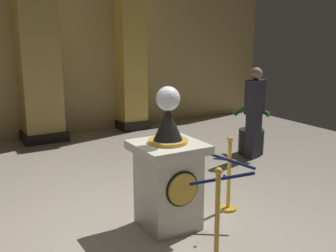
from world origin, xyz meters
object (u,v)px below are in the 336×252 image
object	(u,v)px
stanchion_far	(229,185)
bystander_guest	(254,111)
stanchion_near	(217,231)
pedestal_clock	(168,174)
potted_palm_right	(251,136)

from	to	relation	value
stanchion_far	bystander_guest	world-z (taller)	bystander_guest
stanchion_far	bystander_guest	xyz separation A→B (m)	(1.83, 1.58, 0.55)
stanchion_near	bystander_guest	distance (m)	3.79
stanchion_far	bystander_guest	distance (m)	2.47
pedestal_clock	stanchion_near	size ratio (longest dim) A/B	1.65
stanchion_near	potted_palm_right	size ratio (longest dim) A/B	0.98
bystander_guest	stanchion_far	bearing A→B (deg)	-139.23
stanchion_near	stanchion_far	distance (m)	1.35
pedestal_clock	bystander_guest	world-z (taller)	pedestal_clock
stanchion_near	stanchion_far	world-z (taller)	stanchion_near
pedestal_clock	stanchion_near	xyz separation A→B (m)	(-0.00, -0.96, -0.30)
pedestal_clock	potted_palm_right	distance (m)	3.45
stanchion_near	bystander_guest	bearing A→B (deg)	42.85
potted_palm_right	bystander_guest	xyz separation A→B (m)	(-0.16, -0.23, 0.56)
bystander_guest	stanchion_near	bearing A→B (deg)	-137.15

